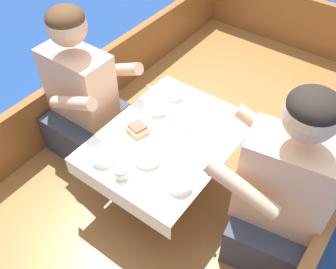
# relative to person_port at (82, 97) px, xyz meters

# --- Properties ---
(ground_plane) EXTENTS (60.00, 60.00, 0.00)m
(ground_plane) POSITION_rel_person_port_xyz_m (0.62, 0.06, -0.62)
(ground_plane) COLOR navy
(boat_deck) EXTENTS (1.76, 3.71, 0.24)m
(boat_deck) POSITION_rel_person_port_xyz_m (0.62, 0.06, -0.50)
(boat_deck) COLOR brown
(boat_deck) RESTS_ON ground_plane
(gunwale_port) EXTENTS (0.06, 3.71, 0.38)m
(gunwale_port) POSITION_rel_person_port_xyz_m (-0.23, 0.06, -0.19)
(gunwale_port) COLOR brown
(gunwale_port) RESTS_ON boat_deck
(gunwale_starboard) EXTENTS (0.06, 3.71, 0.38)m
(gunwale_starboard) POSITION_rel_person_port_xyz_m (1.47, 0.06, -0.19)
(gunwale_starboard) COLOR brown
(gunwale_starboard) RESTS_ON boat_deck
(bow_coaming) EXTENTS (1.64, 0.06, 0.44)m
(bow_coaming) POSITION_rel_person_port_xyz_m (0.62, 1.88, -0.16)
(bow_coaming) COLOR brown
(bow_coaming) RESTS_ON boat_deck
(cockpit_table) EXTENTS (0.64, 0.84, 0.41)m
(cockpit_table) POSITION_rel_person_port_xyz_m (0.62, 0.01, -0.01)
(cockpit_table) COLOR #B2B2B7
(cockpit_table) RESTS_ON boat_deck
(person_port) EXTENTS (0.52, 0.44, 0.94)m
(person_port) POSITION_rel_person_port_xyz_m (0.00, 0.00, 0.00)
(person_port) COLOR #333847
(person_port) RESTS_ON boat_deck
(person_starboard) EXTENTS (0.57, 0.51, 1.00)m
(person_starboard) POSITION_rel_person_port_xyz_m (1.24, 0.02, 0.03)
(person_starboard) COLOR #333847
(person_starboard) RESTS_ON boat_deck
(plate_sandwich) EXTENTS (0.20, 0.20, 0.01)m
(plate_sandwich) POSITION_rel_person_port_xyz_m (0.48, -0.06, 0.03)
(plate_sandwich) COLOR silver
(plate_sandwich) RESTS_ON cockpit_table
(plate_bread) EXTENTS (0.17, 0.17, 0.01)m
(plate_bread) POSITION_rel_person_port_xyz_m (0.65, 0.20, 0.03)
(plate_bread) COLOR silver
(plate_bread) RESTS_ON cockpit_table
(sandwich) EXTENTS (0.11, 0.11, 0.05)m
(sandwich) POSITION_rel_person_port_xyz_m (0.48, -0.06, 0.06)
(sandwich) COLOR tan
(sandwich) RESTS_ON plate_sandwich
(bowl_port_near) EXTENTS (0.11, 0.11, 0.04)m
(bowl_port_near) POSITION_rel_person_port_xyz_m (0.46, -0.30, 0.05)
(bowl_port_near) COLOR silver
(bowl_port_near) RESTS_ON cockpit_table
(bowl_starboard_near) EXTENTS (0.11, 0.11, 0.04)m
(bowl_starboard_near) POSITION_rel_person_port_xyz_m (0.85, -0.21, 0.05)
(bowl_starboard_near) COLOR silver
(bowl_starboard_near) RESTS_ON cockpit_table
(bowl_center_far) EXTENTS (0.12, 0.12, 0.04)m
(bowl_center_far) POSITION_rel_person_port_xyz_m (0.63, -0.18, 0.05)
(bowl_center_far) COLOR silver
(bowl_center_far) RESTS_ON cockpit_table
(coffee_cup_port) EXTENTS (0.10, 0.07, 0.06)m
(coffee_cup_port) POSITION_rel_person_port_xyz_m (0.47, 0.29, 0.06)
(coffee_cup_port) COLOR silver
(coffee_cup_port) RESTS_ON cockpit_table
(coffee_cup_starboard) EXTENTS (0.11, 0.08, 0.07)m
(coffee_cup_starboard) POSITION_rel_person_port_xyz_m (0.47, 0.13, 0.06)
(coffee_cup_starboard) COLOR silver
(coffee_cup_starboard) RESTS_ON cockpit_table
(tin_can) EXTENTS (0.07, 0.07, 0.05)m
(tin_can) POSITION_rel_person_port_xyz_m (0.60, -0.32, 0.05)
(tin_can) COLOR silver
(tin_can) RESTS_ON cockpit_table
(utensil_spoon_starboard) EXTENTS (0.10, 0.15, 0.01)m
(utensil_spoon_starboard) POSITION_rel_person_port_xyz_m (0.39, -0.27, 0.03)
(utensil_spoon_starboard) COLOR silver
(utensil_spoon_starboard) RESTS_ON cockpit_table
(utensil_knife_port) EXTENTS (0.16, 0.07, 0.00)m
(utensil_knife_port) POSITION_rel_person_port_xyz_m (0.34, 0.26, 0.03)
(utensil_knife_port) COLOR silver
(utensil_knife_port) RESTS_ON cockpit_table
(utensil_fork_starboard) EXTENTS (0.17, 0.08, 0.00)m
(utensil_fork_starboard) POSITION_rel_person_port_xyz_m (0.89, -0.09, 0.03)
(utensil_fork_starboard) COLOR silver
(utensil_fork_starboard) RESTS_ON cockpit_table
(utensil_spoon_port) EXTENTS (0.16, 0.08, 0.01)m
(utensil_spoon_port) POSITION_rel_person_port_xyz_m (0.80, 0.03, 0.03)
(utensil_spoon_port) COLOR silver
(utensil_spoon_port) RESTS_ON cockpit_table
(utensil_knife_starboard) EXTENTS (0.01, 0.17, 0.00)m
(utensil_knife_starboard) POSITION_rel_person_port_xyz_m (0.70, 0.32, 0.03)
(utensil_knife_starboard) COLOR silver
(utensil_knife_starboard) RESTS_ON cockpit_table
(utensil_spoon_center) EXTENTS (0.16, 0.09, 0.01)m
(utensil_spoon_center) POSITION_rel_person_port_xyz_m (0.42, 0.21, 0.03)
(utensil_spoon_center) COLOR silver
(utensil_spoon_center) RESTS_ON cockpit_table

